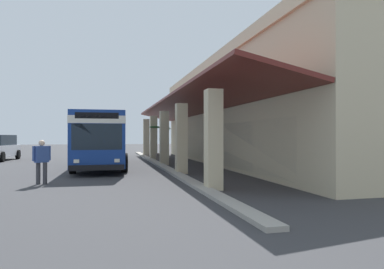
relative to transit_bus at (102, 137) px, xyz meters
name	(u,v)px	position (x,y,z in m)	size (l,w,h in m)	color
ground	(225,164)	(-0.38, 8.14, -1.85)	(120.00, 120.00, 0.00)	#38383A
curb_strip	(158,164)	(-0.46, 3.56, -1.79)	(32.27, 0.50, 0.12)	#9E998E
plaza_building	(291,114)	(-0.46, 13.18, 1.65)	(27.19, 16.15, 6.99)	#C6B793
transit_bus	(102,137)	(0.00, 0.00, 0.00)	(11.27, 3.01, 3.34)	navy
pedestrian	(42,159)	(7.39, -2.16, -0.88)	(0.48, 0.62, 1.73)	#38383D
potted_palm	(161,150)	(-5.56, 4.53, -1.13)	(1.88, 1.88, 2.72)	gray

